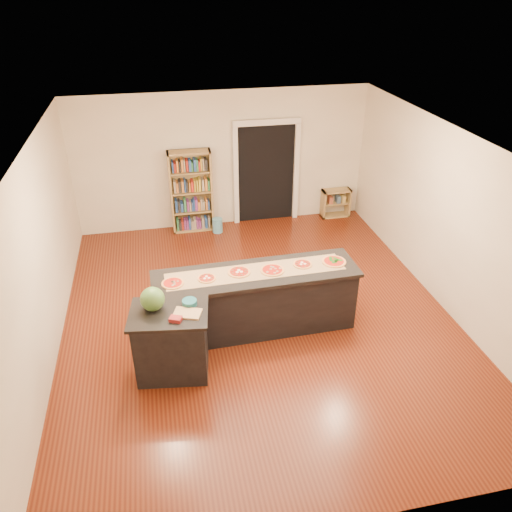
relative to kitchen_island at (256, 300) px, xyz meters
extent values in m
cube|color=#EEE2C8|center=(0.09, 0.25, 0.90)|extent=(6.00, 7.00, 2.80)
cube|color=#622410|center=(0.09, 0.25, -0.50)|extent=(6.00, 7.00, 0.01)
cube|color=white|center=(0.09, 0.25, 2.30)|extent=(6.00, 7.00, 0.01)
cube|color=black|center=(0.99, 3.73, 0.55)|extent=(1.20, 0.02, 2.10)
cube|color=silver|center=(0.34, 3.69, 0.55)|extent=(0.10, 0.08, 2.10)
cube|color=silver|center=(1.64, 3.69, 0.55)|extent=(0.10, 0.08, 2.10)
cube|color=silver|center=(0.99, 3.69, 1.65)|extent=(1.40, 0.08, 0.12)
cube|color=black|center=(0.00, 0.00, -0.03)|extent=(2.92, 0.73, 0.94)
cube|color=black|center=(0.00, 0.00, 0.46)|extent=(3.00, 0.81, 0.05)
cube|color=black|center=(-1.29, -0.72, -0.02)|extent=(0.92, 0.65, 0.95)
cube|color=black|center=(-1.29, -0.72, 0.47)|extent=(1.00, 0.73, 0.04)
cube|color=tan|center=(-0.61, 3.54, 0.36)|extent=(0.85, 0.30, 1.71)
cube|color=tan|center=(2.54, 3.56, -0.19)|extent=(0.62, 0.27, 0.62)
cylinder|color=#57A2C3|center=(-0.13, 3.32, -0.35)|extent=(0.21, 0.21, 0.31)
cube|color=#94744C|center=(0.00, 0.02, 0.49)|extent=(2.61, 0.53, 0.00)
sphere|color=#144214|center=(-1.47, -0.61, 0.65)|extent=(0.31, 0.31, 0.31)
cube|color=tan|center=(-1.06, -0.81, 0.51)|extent=(0.40, 0.33, 0.02)
cube|color=maroon|center=(-1.21, -0.92, 0.52)|extent=(0.18, 0.16, 0.05)
cylinder|color=#195966|center=(-1.01, -0.61, 0.53)|extent=(0.19, 0.19, 0.07)
cylinder|color=tan|center=(-1.20, -0.06, 0.50)|extent=(0.29, 0.29, 0.02)
cylinder|color=#A5190C|center=(-1.20, -0.06, 0.51)|extent=(0.24, 0.24, 0.00)
cylinder|color=tan|center=(-0.72, -0.03, 0.50)|extent=(0.28, 0.28, 0.02)
cylinder|color=#A5190C|center=(-0.72, -0.03, 0.51)|extent=(0.23, 0.23, 0.00)
cylinder|color=tan|center=(-0.24, 0.04, 0.50)|extent=(0.33, 0.33, 0.02)
cylinder|color=#A5190C|center=(-0.24, 0.04, 0.51)|extent=(0.27, 0.27, 0.00)
cylinder|color=tan|center=(0.24, 0.00, 0.50)|extent=(0.33, 0.33, 0.02)
cylinder|color=#A5190C|center=(0.24, 0.00, 0.51)|extent=(0.27, 0.27, 0.00)
cylinder|color=tan|center=(0.72, 0.07, 0.50)|extent=(0.29, 0.29, 0.02)
cylinder|color=#A5190C|center=(0.72, 0.07, 0.51)|extent=(0.24, 0.24, 0.00)
cylinder|color=tan|center=(1.20, 0.04, 0.50)|extent=(0.35, 0.35, 0.02)
cylinder|color=#A5190C|center=(1.20, 0.04, 0.51)|extent=(0.28, 0.28, 0.00)
camera|label=1|loc=(-1.25, -5.98, 4.27)|focal=35.00mm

